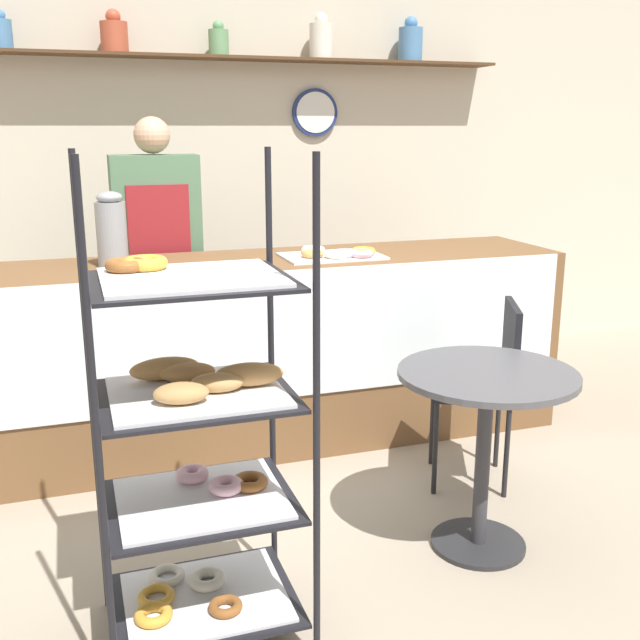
{
  "coord_description": "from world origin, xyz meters",
  "views": [
    {
      "loc": [
        -1.0,
        -2.58,
        1.66
      ],
      "look_at": [
        0.0,
        0.4,
        0.85
      ],
      "focal_mm": 42.0,
      "sensor_mm": 36.0,
      "label": 1
    }
  ],
  "objects_px": {
    "cafe_table": "(485,417)",
    "donut_tray_counter": "(337,254)",
    "person_worker": "(159,260)",
    "cafe_chair": "(489,374)",
    "pastry_rack": "(197,440)",
    "coffee_carafe": "(111,230)"
  },
  "relations": [
    {
      "from": "person_worker",
      "to": "cafe_table",
      "type": "xyz_separation_m",
      "value": [
        1.02,
        -1.87,
        -0.37
      ]
    },
    {
      "from": "cafe_chair",
      "to": "donut_tray_counter",
      "type": "relative_size",
      "value": 1.7
    },
    {
      "from": "pastry_rack",
      "to": "donut_tray_counter",
      "type": "distance_m",
      "value": 1.75
    },
    {
      "from": "coffee_carafe",
      "to": "donut_tray_counter",
      "type": "bearing_deg",
      "value": -5.66
    },
    {
      "from": "person_worker",
      "to": "donut_tray_counter",
      "type": "xyz_separation_m",
      "value": [
        0.85,
        -0.63,
        0.09
      ]
    },
    {
      "from": "pastry_rack",
      "to": "person_worker",
      "type": "xyz_separation_m",
      "value": [
        0.14,
        2.04,
        0.24
      ]
    },
    {
      "from": "pastry_rack",
      "to": "person_worker",
      "type": "height_order",
      "value": "person_worker"
    },
    {
      "from": "coffee_carafe",
      "to": "cafe_table",
      "type": "bearing_deg",
      "value": -46.32
    },
    {
      "from": "cafe_table",
      "to": "coffee_carafe",
      "type": "distance_m",
      "value": 1.97
    },
    {
      "from": "person_worker",
      "to": "donut_tray_counter",
      "type": "distance_m",
      "value": 1.06
    },
    {
      "from": "pastry_rack",
      "to": "person_worker",
      "type": "bearing_deg",
      "value": 86.21
    },
    {
      "from": "cafe_chair",
      "to": "coffee_carafe",
      "type": "height_order",
      "value": "coffee_carafe"
    },
    {
      "from": "cafe_chair",
      "to": "donut_tray_counter",
      "type": "bearing_deg",
      "value": -121.38
    },
    {
      "from": "donut_tray_counter",
      "to": "person_worker",
      "type": "bearing_deg",
      "value": 143.47
    },
    {
      "from": "person_worker",
      "to": "donut_tray_counter",
      "type": "relative_size",
      "value": 3.32
    },
    {
      "from": "coffee_carafe",
      "to": "person_worker",
      "type": "bearing_deg",
      "value": 62.09
    },
    {
      "from": "pastry_rack",
      "to": "coffee_carafe",
      "type": "xyz_separation_m",
      "value": [
        -0.14,
        1.52,
        0.48
      ]
    },
    {
      "from": "person_worker",
      "to": "cafe_table",
      "type": "distance_m",
      "value": 2.16
    },
    {
      "from": "cafe_chair",
      "to": "person_worker",
      "type": "bearing_deg",
      "value": -110.84
    },
    {
      "from": "pastry_rack",
      "to": "cafe_chair",
      "type": "height_order",
      "value": "pastry_rack"
    },
    {
      "from": "cafe_table",
      "to": "donut_tray_counter",
      "type": "height_order",
      "value": "donut_tray_counter"
    },
    {
      "from": "cafe_chair",
      "to": "coffee_carafe",
      "type": "bearing_deg",
      "value": -93.03
    }
  ]
}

